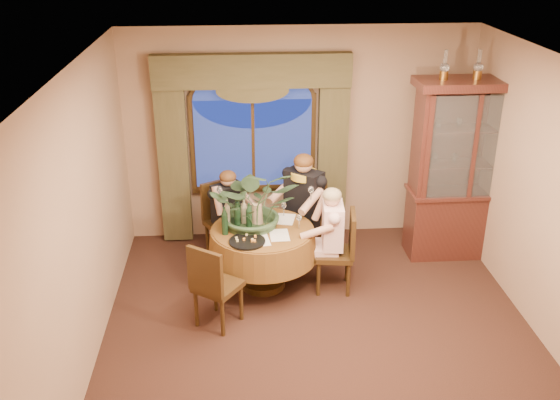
{
  "coord_description": "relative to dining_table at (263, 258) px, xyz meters",
  "views": [
    {
      "loc": [
        -0.8,
        -5.22,
        3.92
      ],
      "look_at": [
        -0.35,
        1.11,
        1.1
      ],
      "focal_mm": 40.0,
      "sensor_mm": 36.0,
      "label": 1
    }
  ],
  "objects": [
    {
      "name": "arched_transom",
      "position": [
        -0.05,
        1.32,
        1.71
      ],
      "size": [
        1.6,
        0.06,
        0.44
      ],
      "primitive_type": null,
      "color": "navy",
      "rests_on": "wall_back"
    },
    {
      "name": "wine_bottle_1",
      "position": [
        -0.28,
        0.15,
        0.54
      ],
      "size": [
        0.07,
        0.07,
        0.33
      ],
      "primitive_type": "cylinder",
      "color": "black",
      "rests_on": "dining_table"
    },
    {
      "name": "tasting_paper_0",
      "position": [
        0.18,
        -0.18,
        0.38
      ],
      "size": [
        0.22,
        0.31,
        0.0
      ],
      "primitive_type": "cube",
      "rotation": [
        0.0,
        0.0,
        0.03
      ],
      "color": "white",
      "rests_on": "dining_table"
    },
    {
      "name": "centerpiece_plant",
      "position": [
        -0.08,
        0.12,
        1.0
      ],
      "size": [
        0.99,
        1.1,
        0.86
      ],
      "primitive_type": "imported",
      "color": "#335131",
      "rests_on": "dining_table"
    },
    {
      "name": "person_pink",
      "position": [
        0.79,
        -0.06,
        0.25
      ],
      "size": [
        0.44,
        0.48,
        1.25
      ],
      "primitive_type": null,
      "rotation": [
        0.0,
        0.0,
        1.49
      ],
      "color": "beige",
      "rests_on": "floor"
    },
    {
      "name": "olive_bowl",
      "position": [
        0.05,
        -0.02,
        0.4
      ],
      "size": [
        0.15,
        0.15,
        0.05
      ],
      "primitive_type": "imported",
      "color": "#4C502C",
      "rests_on": "dining_table"
    },
    {
      "name": "wine_bottle_0",
      "position": [
        -0.4,
        0.09,
        0.54
      ],
      "size": [
        0.07,
        0.07,
        0.33
      ],
      "primitive_type": "cylinder",
      "color": "tan",
      "rests_on": "dining_table"
    },
    {
      "name": "oil_lamp_right",
      "position": [
        2.93,
        0.64,
        2.07
      ],
      "size": [
        0.11,
        0.11,
        0.34
      ],
      "primitive_type": null,
      "color": "#A5722D",
      "rests_on": "china_cabinet"
    },
    {
      "name": "wine_bottle_4",
      "position": [
        -0.15,
        -0.02,
        0.54
      ],
      "size": [
        0.07,
        0.07,
        0.33
      ],
      "primitive_type": "cylinder",
      "color": "black",
      "rests_on": "dining_table"
    },
    {
      "name": "chair_back_right",
      "position": [
        0.54,
        0.68,
        0.1
      ],
      "size": [
        0.59,
        0.59,
        0.96
      ],
      "primitive_type": "cube",
      "rotation": [
        0.0,
        0.0,
        -3.81
      ],
      "color": "black",
      "rests_on": "floor"
    },
    {
      "name": "drapery_left",
      "position": [
        -1.08,
        1.27,
        0.8
      ],
      "size": [
        0.38,
        0.14,
        2.32
      ],
      "primitive_type": "cube",
      "color": "#3E3A20",
      "rests_on": "floor"
    },
    {
      "name": "chair_front_left",
      "position": [
        -0.5,
        -0.71,
        0.1
      ],
      "size": [
        0.59,
        0.59,
        0.96
      ],
      "primitive_type": "cube",
      "rotation": [
        0.0,
        0.0,
        -0.61
      ],
      "color": "black",
      "rests_on": "floor"
    },
    {
      "name": "wine_bottle_5",
      "position": [
        -0.2,
        0.07,
        0.54
      ],
      "size": [
        0.07,
        0.07,
        0.33
      ],
      "primitive_type": "cylinder",
      "color": "tan",
      "rests_on": "dining_table"
    },
    {
      "name": "oil_lamp_left",
      "position": [
        2.13,
        0.64,
        2.07
      ],
      "size": [
        0.11,
        0.11,
        0.34
      ],
      "primitive_type": null,
      "color": "#A5722D",
      "rests_on": "china_cabinet"
    },
    {
      "name": "chair_back",
      "position": [
        -0.44,
        0.76,
        0.1
      ],
      "size": [
        0.57,
        0.57,
        0.96
      ],
      "primitive_type": "cube",
      "rotation": [
        0.0,
        0.0,
        -2.61
      ],
      "color": "black",
      "rests_on": "floor"
    },
    {
      "name": "wine_bottle_3",
      "position": [
        -0.28,
        0.01,
        0.54
      ],
      "size": [
        0.07,
        0.07,
        0.33
      ],
      "primitive_type": "cylinder",
      "color": "black",
      "rests_on": "dining_table"
    },
    {
      "name": "floor",
      "position": [
        0.55,
        -1.11,
        -0.38
      ],
      "size": [
        5.0,
        5.0,
        0.0
      ],
      "primitive_type": "plane",
      "color": "black",
      "rests_on": "ground"
    },
    {
      "name": "tasting_paper_2",
      "position": [
        -0.05,
        -0.28,
        0.38
      ],
      "size": [
        0.25,
        0.32,
        0.0
      ],
      "primitive_type": "cube",
      "rotation": [
        0.0,
        0.0,
        0.12
      ],
      "color": "white",
      "rests_on": "dining_table"
    },
    {
      "name": "drapery_right",
      "position": [
        0.98,
        1.27,
        0.8
      ],
      "size": [
        0.38,
        0.14,
        2.32
      ],
      "primitive_type": "cube",
      "color": "#3E3A20",
      "rests_on": "floor"
    },
    {
      "name": "oil_lamp_center",
      "position": [
        2.53,
        0.64,
        2.07
      ],
      "size": [
        0.11,
        0.11,
        0.34
      ],
      "primitive_type": null,
      "color": "#A5722D",
      "rests_on": "china_cabinet"
    },
    {
      "name": "wine_glass_person_scarf",
      "position": [
        0.27,
        0.32,
        0.46
      ],
      "size": [
        0.07,
        0.07,
        0.18
      ],
      "primitive_type": null,
      "color": "silver",
      "rests_on": "dining_table"
    },
    {
      "name": "wine_glass_person_pink",
      "position": [
        0.41,
        -0.03,
        0.46
      ],
      "size": [
        0.07,
        0.07,
        0.18
      ],
      "primitive_type": null,
      "color": "silver",
      "rests_on": "dining_table"
    },
    {
      "name": "stoneware_vase",
      "position": [
        -0.06,
        0.09,
        0.51
      ],
      "size": [
        0.14,
        0.14,
        0.27
      ],
      "primitive_type": null,
      "color": "#947C5F",
      "rests_on": "dining_table"
    },
    {
      "name": "cheese_platter",
      "position": [
        -0.18,
        -0.32,
        0.39
      ],
      "size": [
        0.4,
        0.4,
        0.02
      ],
      "primitive_type": "cylinder",
      "color": "black",
      "rests_on": "dining_table"
    },
    {
      "name": "swag_valance",
      "position": [
        -0.05,
        1.24,
        1.9
      ],
      "size": [
        2.45,
        0.16,
        0.42
      ],
      "primitive_type": null,
      "color": "#3E3A20",
      "rests_on": "wall_back"
    },
    {
      "name": "wall_back",
      "position": [
        0.55,
        1.39,
        1.02
      ],
      "size": [
        4.5,
        0.0,
        4.5
      ],
      "primitive_type": "plane",
      "rotation": [
        1.57,
        0.0,
        0.0
      ],
      "color": "#99765C",
      "rests_on": "ground"
    },
    {
      "name": "person_scarf",
      "position": [
        0.54,
        0.64,
        0.33
      ],
      "size": [
        0.69,
        0.68,
        1.42
      ],
      "primitive_type": null,
      "rotation": [
        0.0,
        0.0,
        -3.84
      ],
      "color": "black",
      "rests_on": "floor"
    },
    {
      "name": "person_back",
      "position": [
        -0.39,
        0.69,
        0.23
      ],
      "size": [
        0.57,
        0.56,
        1.21
      ],
      "primitive_type": null,
      "rotation": [
        0.0,
        0.0,
        -2.62
      ],
      "color": "black",
      "rests_on": "floor"
    },
    {
      "name": "chair_right",
      "position": [
        0.81,
        -0.11,
        0.1
      ],
      "size": [
        0.47,
        0.47,
        0.96
      ],
      "primitive_type": "cube",
      "rotation": [
        0.0,
        0.0,
        1.44
      ],
      "color": "black",
      "rests_on": "floor"
    },
    {
      "name": "ceiling",
      "position": [
        0.55,
        -1.11,
        2.42
      ],
      "size": [
        5.0,
        5.0,
        0.0
      ],
      "primitive_type": "plane",
      "rotation": [
        3.14,
        0.0,
        0.0
      ],
      "color": "white",
      "rests_on": "wall_back"
    },
    {
      "name": "wine_bottle_2",
      "position": [
        -0.42,
        -0.1,
        0.54
      ],
      "size": [
        0.07,
        0.07,
        0.33
      ],
      "primitive_type": "cylinder",
      "color": "black",
      "rests_on": "dining_table"
    },
    {
      "name": "wine_glass_person_back",
      "position": [
        -0.21,
        0.36,
        0.46
      ],
      "size": [
        0.07,
        0.07,
        0.18
      ],
      "primitive_type": null,
      "color": "silver",
      "rests_on": "dining_table"
    },
    {
      "name": "dining_table",
      "position": [
        0.0,
        0.0,
        0.0
      ],
      "size": [
        1.63,
        1.63,
        0.75
      ],
      "primitive_type": "cylinder",
      "rotation": [
        0.0,
        0.0,
        -0.36
      ],
      "color": "maroon",
      "rests_on": "floor"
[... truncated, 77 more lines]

